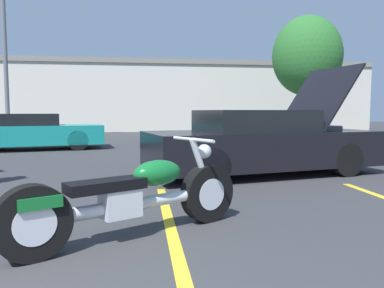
# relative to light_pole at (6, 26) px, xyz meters

# --- Properties ---
(parking_stripe_middle) EXTENTS (0.12, 4.99, 0.01)m
(parking_stripe_middle) POSITION_rel_light_pole_xyz_m (5.96, -13.73, -4.83)
(parking_stripe_middle) COLOR yellow
(parking_stripe_middle) RESTS_ON ground
(far_building) EXTENTS (32.00, 4.20, 4.40)m
(far_building) POSITION_rel_light_pole_xyz_m (4.50, 7.65, -2.50)
(far_building) COLOR beige
(far_building) RESTS_ON ground
(light_pole) EXTENTS (1.21, 0.28, 8.89)m
(light_pole) POSITION_rel_light_pole_xyz_m (0.00, 0.00, 0.00)
(light_pole) COLOR slate
(light_pole) RESTS_ON ground
(tree_background) EXTENTS (3.39, 3.39, 5.93)m
(tree_background) POSITION_rel_light_pole_xyz_m (13.82, 0.76, -0.88)
(tree_background) COLOR brown
(tree_background) RESTS_ON ground
(motorcycle) EXTENTS (2.26, 1.36, 0.96)m
(motorcycle) POSITION_rel_light_pole_xyz_m (5.57, -13.50, -4.44)
(motorcycle) COLOR black
(motorcycle) RESTS_ON ground
(show_car_hood_open) EXTENTS (4.76, 2.64, 2.15)m
(show_car_hood_open) POSITION_rel_light_pole_xyz_m (8.02, -10.04, -4.21)
(show_car_hood_open) COLOR black
(show_car_hood_open) RESTS_ON ground
(parked_car_left_row) EXTENTS (4.59, 2.58, 1.16)m
(parked_car_left_row) POSITION_rel_light_pole_xyz_m (2.15, -4.46, -4.27)
(parked_car_left_row) COLOR teal
(parked_car_left_row) RESTS_ON ground
(parked_car_right_row) EXTENTS (4.93, 3.04, 1.26)m
(parked_car_right_row) POSITION_rel_light_pole_xyz_m (10.06, -4.11, -4.24)
(parked_car_right_row) COLOR silver
(parked_car_right_row) RESTS_ON ground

